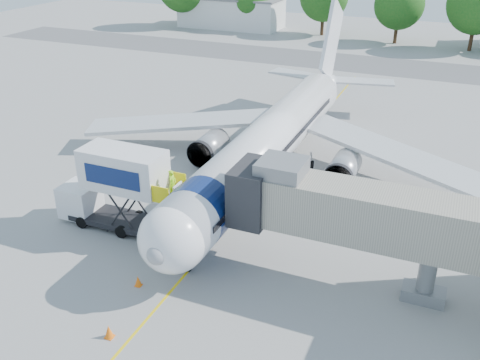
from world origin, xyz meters
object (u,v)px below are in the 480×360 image
at_px(jet_bridge, 345,211).
at_px(ground_tug, 132,323).
at_px(aircraft, 272,140).
at_px(catering_hiloader, 117,189).

height_order(jet_bridge, ground_tug, jet_bridge).
bearing_deg(ground_tug, aircraft, 67.42).
relative_size(aircraft, ground_tug, 10.01).
bearing_deg(aircraft, catering_hiloader, -119.41).
relative_size(catering_hiloader, ground_tug, 2.26).
bearing_deg(ground_tug, jet_bridge, 23.00).
height_order(aircraft, ground_tug, aircraft).
distance_m(aircraft, catering_hiloader, 12.77).
bearing_deg(jet_bridge, ground_tug, -134.45).
height_order(aircraft, jet_bridge, aircraft).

